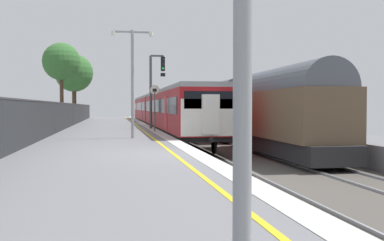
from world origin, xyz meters
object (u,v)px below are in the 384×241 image
at_px(freight_train_adjacent_track, 243,109).
at_px(signal_gantry, 155,83).
at_px(commuter_train_at_platform, 161,110).
at_px(platform_lamp_mid, 132,74).
at_px(background_tree_centre, 73,74).
at_px(background_tree_left, 63,63).
at_px(speed_limit_sign, 155,102).

xyz_separation_m(freight_train_adjacent_track, signal_gantry, (-5.48, 2.94, 1.79)).
height_order(commuter_train_at_platform, signal_gantry, signal_gantry).
distance_m(platform_lamp_mid, background_tree_centre, 23.18).
distance_m(commuter_train_at_platform, platform_lamp_mid, 19.41).
height_order(background_tree_left, background_tree_centre, background_tree_centre).
bearing_deg(freight_train_adjacent_track, background_tree_centre, 126.60).
bearing_deg(background_tree_centre, commuter_train_at_platform, -24.23).
relative_size(commuter_train_at_platform, freight_train_adjacent_track, 1.67).
xyz_separation_m(background_tree_left, background_tree_centre, (0.17, 7.64, -0.31)).
bearing_deg(platform_lamp_mid, speed_limit_sign, 73.69).
bearing_deg(background_tree_centre, freight_train_adjacent_track, -53.40).
bearing_deg(freight_train_adjacent_track, speed_limit_sign, -169.57).
bearing_deg(signal_gantry, background_tree_centre, 116.33).
xyz_separation_m(freight_train_adjacent_track, speed_limit_sign, (-5.85, -1.08, 0.39)).
bearing_deg(commuter_train_at_platform, signal_gantry, -98.68).
xyz_separation_m(speed_limit_sign, background_tree_left, (-6.38, 9.68, 3.18)).
xyz_separation_m(freight_train_adjacent_track, platform_lamp_mid, (-7.41, -6.41, 1.70)).
bearing_deg(background_tree_left, background_tree_centre, 88.76).
bearing_deg(background_tree_left, platform_lamp_mid, -72.20).
relative_size(signal_gantry, background_tree_centre, 0.77).
relative_size(freight_train_adjacent_track, background_tree_left, 3.87).
height_order(speed_limit_sign, background_tree_left, background_tree_left).
relative_size(commuter_train_at_platform, speed_limit_sign, 15.05).
bearing_deg(freight_train_adjacent_track, commuter_train_at_platform, 107.61).
distance_m(commuter_train_at_platform, freight_train_adjacent_track, 13.24).
height_order(signal_gantry, platform_lamp_mid, platform_lamp_mid).
xyz_separation_m(signal_gantry, background_tree_centre, (-6.58, 13.30, 1.48)).
relative_size(commuter_train_at_platform, background_tree_left, 6.44).
bearing_deg(signal_gantry, freight_train_adjacent_track, -28.21).
bearing_deg(speed_limit_sign, background_tree_left, 123.38).
relative_size(background_tree_left, background_tree_centre, 1.00).
distance_m(signal_gantry, platform_lamp_mid, 9.55).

